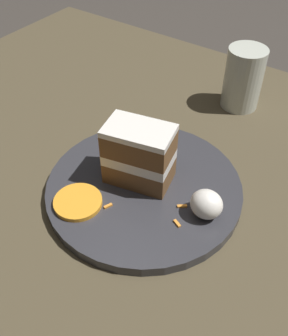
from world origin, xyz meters
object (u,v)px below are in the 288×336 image
cream_dollop (206,204)px  orange_garnish (78,202)px  plate (144,188)px  cake_slice (139,155)px  drinking_glass (243,82)px

cream_dollop → orange_garnish: (0.15, 0.08, -0.02)m
plate → cake_slice: cake_slice is taller
orange_garnish → drinking_glass: 0.38m
plate → drinking_glass: 0.29m
cake_slice → drinking_glass: 0.29m
plate → drinking_glass: bearing=-93.3°
cream_dollop → plate: bearing=0.6°
cake_slice → cream_dollop: cake_slice is taller
plate → cream_dollop: (-0.10, -0.00, 0.03)m
plate → drinking_glass: drinking_glass is taller
cake_slice → orange_garnish: size_ratio=1.54×
orange_garnish → drinking_glass: drinking_glass is taller
cake_slice → drinking_glass: drinking_glass is taller
orange_garnish → cake_slice: bearing=-114.2°
plate → cake_slice: (0.01, -0.01, 0.05)m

